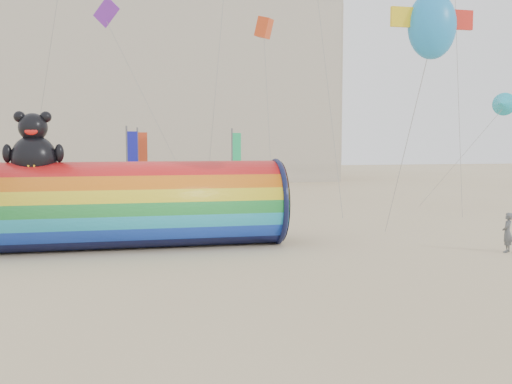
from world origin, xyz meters
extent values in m
plane|color=#CCB58C|center=(0.00, 0.00, 0.00)|extent=(160.00, 160.00, 0.00)
cube|color=#B7AD99|center=(-12.00, 46.00, 10.00)|extent=(60.00, 15.00, 20.00)
cube|color=#28303D|center=(-12.00, 38.44, 10.50)|extent=(59.50, 0.12, 17.00)
cylinder|color=red|center=(-4.06, 3.81, 1.76)|extent=(12.10, 3.53, 3.53)
torus|color=#0F1438|center=(1.87, 3.81, 1.76)|extent=(0.24, 3.70, 3.70)
cylinder|color=black|center=(2.01, 3.81, 1.76)|extent=(0.06, 3.49, 3.49)
ellipsoid|color=black|center=(-7.89, 3.81, 3.68)|extent=(1.72, 1.54, 1.81)
ellipsoid|color=yellow|center=(-7.89, 3.26, 3.58)|extent=(0.89, 0.39, 0.78)
sphere|color=black|center=(-7.89, 3.81, 4.89)|extent=(1.11, 1.11, 1.11)
sphere|color=black|center=(-8.37, 3.81, 5.29)|extent=(0.44, 0.44, 0.44)
sphere|color=black|center=(-7.41, 3.81, 5.29)|extent=(0.44, 0.44, 0.44)
ellipsoid|color=red|center=(-7.89, 3.36, 4.74)|extent=(0.49, 0.18, 0.31)
ellipsoid|color=black|center=(-8.85, 3.71, 3.88)|extent=(0.36, 0.36, 0.73)
ellipsoid|color=black|center=(-6.93, 3.71, 3.88)|extent=(0.36, 0.36, 0.73)
imported|color=#4F5256|center=(10.18, -0.35, 0.78)|extent=(0.68, 0.66, 1.57)
cylinder|color=#59595E|center=(-4.41, 12.47, 2.60)|extent=(0.10, 0.10, 5.20)
cube|color=#1518A3|center=(-4.10, 12.47, 2.65)|extent=(0.56, 0.06, 4.50)
cylinder|color=#59595E|center=(-3.79, 16.07, 2.60)|extent=(0.10, 0.10, 5.20)
cube|color=#C13B1B|center=(-3.48, 16.07, 2.65)|extent=(0.56, 0.06, 4.50)
cylinder|color=#59595E|center=(2.27, 17.01, 2.60)|extent=(0.10, 0.10, 5.20)
cube|color=#1CB968|center=(2.58, 17.01, 2.65)|extent=(0.56, 0.06, 4.50)
ellipsoid|color=#1E8DDB|center=(5.75, -2.06, 8.20)|extent=(1.67, 1.30, 2.23)
cube|color=#DF4518|center=(3.07, 11.27, 10.56)|extent=(0.67, 0.67, 1.07)
cube|color=purple|center=(-5.35, 12.81, 11.34)|extent=(0.97, 0.06, 1.36)
cone|color=#18A1C0|center=(16.62, 9.29, 6.50)|extent=(1.32, 1.32, 1.19)
camera|label=1|loc=(-4.14, -19.83, 4.33)|focal=40.00mm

